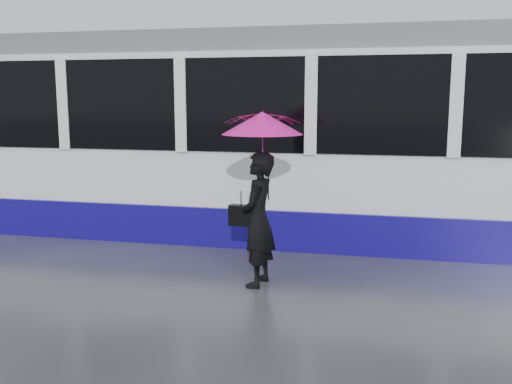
# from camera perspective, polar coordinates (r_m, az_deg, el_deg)

# --- Properties ---
(ground) EXTENTS (90.00, 90.00, 0.00)m
(ground) POSITION_cam_1_polar(r_m,az_deg,el_deg) (7.63, -1.37, -8.21)
(ground) COLOR #2B2B30
(ground) RESTS_ON ground
(rails) EXTENTS (34.00, 1.51, 0.02)m
(rails) POSITION_cam_1_polar(r_m,az_deg,el_deg) (9.98, 2.21, -3.92)
(rails) COLOR #3F3D38
(rails) RESTS_ON ground
(tram) EXTENTS (26.00, 2.56, 3.35)m
(tram) POSITION_cam_1_polar(r_m,az_deg,el_deg) (9.59, 9.42, 5.26)
(tram) COLOR white
(tram) RESTS_ON ground
(woman) EXTENTS (0.44, 0.64, 1.66)m
(woman) POSITION_cam_1_polar(r_m,az_deg,el_deg) (7.00, 0.21, -2.78)
(woman) COLOR black
(woman) RESTS_ON ground
(umbrella) EXTENTS (1.05, 1.05, 1.12)m
(umbrella) POSITION_cam_1_polar(r_m,az_deg,el_deg) (6.85, 0.62, 5.32)
(umbrella) COLOR #EC137A
(umbrella) RESTS_ON ground
(handbag) EXTENTS (0.31, 0.15, 0.44)m
(handbag) POSITION_cam_1_polar(r_m,az_deg,el_deg) (7.06, -1.50, -2.34)
(handbag) COLOR black
(handbag) RESTS_ON ground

